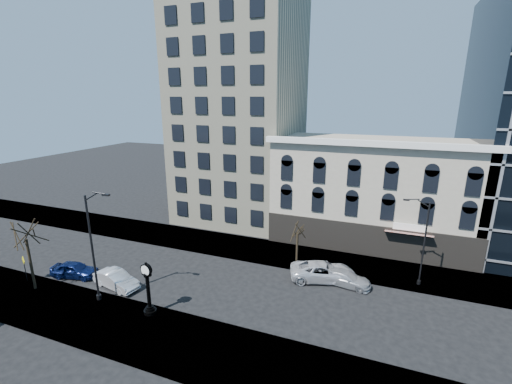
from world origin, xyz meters
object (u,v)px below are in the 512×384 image
at_px(street_clock, 148,290).
at_px(car_near_b, 116,280).
at_px(car_near_a, 75,270).
at_px(warning_sign, 24,264).
at_px(street_lamp_near, 96,218).

distance_m(street_clock, car_near_b, 5.97).
distance_m(street_clock, car_near_a, 10.79).
distance_m(street_clock, warning_sign, 13.87).
distance_m(street_lamp_near, car_near_b, 7.06).
bearing_deg(warning_sign, car_near_a, 57.22).
height_order(street_clock, warning_sign, street_clock).
relative_size(street_clock, car_near_a, 1.01).
bearing_deg(warning_sign, street_clock, 23.11).
bearing_deg(street_clock, car_near_a, 173.39).
xyz_separation_m(street_clock, car_near_b, (-5.37, 2.22, -1.36)).
xyz_separation_m(warning_sign, car_near_a, (3.41, 2.32, -1.08)).
height_order(warning_sign, car_near_a, warning_sign).
bearing_deg(street_lamp_near, car_near_b, 103.82).
bearing_deg(car_near_b, street_clock, -102.37).
bearing_deg(car_near_a, street_clock, -114.98).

